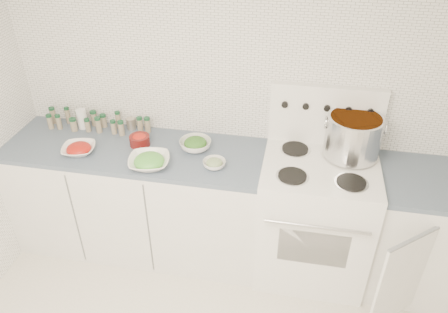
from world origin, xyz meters
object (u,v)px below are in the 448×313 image
at_px(bowl_tomato, 79,149).
at_px(stove, 314,215).
at_px(stock_pot, 353,135).
at_px(bowl_snowpea, 149,161).

bearing_deg(bowl_tomato, stove, 4.21).
xyz_separation_m(stove, bowl_tomato, (-1.65, -0.12, 0.44)).
distance_m(stock_pot, bowl_tomato, 1.86).
xyz_separation_m(stove, stock_pot, (0.18, 0.14, 0.60)).
distance_m(stock_pot, bowl_snowpea, 1.35).
relative_size(stove, stock_pot, 3.53).
height_order(bowl_tomato, bowl_snowpea, bowl_snowpea).
distance_m(stove, bowl_tomato, 1.71).
bearing_deg(stock_pot, stove, -141.71).
bearing_deg(stove, bowl_snowpea, -170.63).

